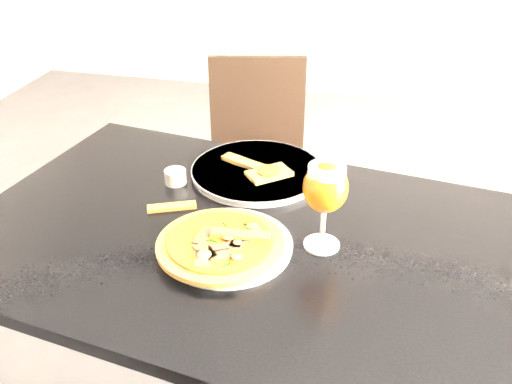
% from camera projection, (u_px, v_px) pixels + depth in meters
% --- Properties ---
extents(dining_table, '(1.30, 0.96, 0.75)m').
position_uv_depth(dining_table, '(236.00, 264.00, 1.30)').
color(dining_table, black).
rests_on(dining_table, ground).
extents(chair_far, '(0.46, 0.46, 0.83)m').
position_uv_depth(chair_far, '(257.00, 161.00, 2.18)').
color(chair_far, black).
rests_on(chair_far, ground).
extents(plate_main, '(0.29, 0.29, 0.01)m').
position_uv_depth(plate_main, '(227.00, 246.00, 1.19)').
color(plate_main, silver).
rests_on(plate_main, dining_table).
extents(pizza, '(0.27, 0.27, 0.03)m').
position_uv_depth(pizza, '(221.00, 243.00, 1.17)').
color(pizza, olive).
rests_on(pizza, plate_main).
extents(plate_second, '(0.39, 0.39, 0.02)m').
position_uv_depth(plate_second, '(257.00, 171.00, 1.47)').
color(plate_second, silver).
rests_on(plate_second, dining_table).
extents(crust_scraps, '(0.20, 0.14, 0.02)m').
position_uv_depth(crust_scraps, '(261.00, 170.00, 1.45)').
color(crust_scraps, olive).
rests_on(crust_scraps, plate_second).
extents(loose_crust, '(0.11, 0.07, 0.01)m').
position_uv_depth(loose_crust, '(172.00, 207.00, 1.33)').
color(loose_crust, olive).
rests_on(loose_crust, dining_table).
extents(sauce_cup, '(0.05, 0.05, 0.04)m').
position_uv_depth(sauce_cup, '(175.00, 176.00, 1.43)').
color(sauce_cup, silver).
rests_on(sauce_cup, dining_table).
extents(beer_glass, '(0.09, 0.09, 0.19)m').
position_uv_depth(beer_glass, '(326.00, 188.00, 1.14)').
color(beer_glass, '#B0B5B9').
rests_on(beer_glass, dining_table).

